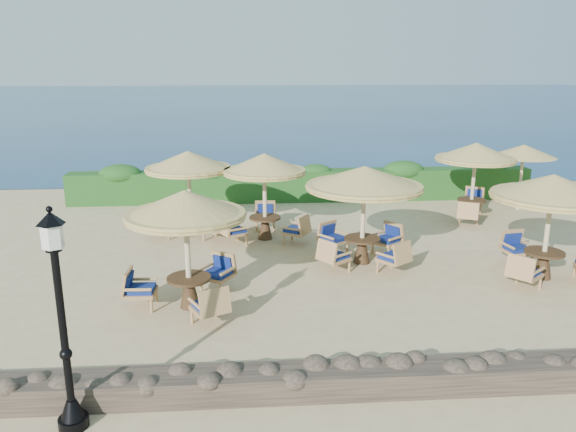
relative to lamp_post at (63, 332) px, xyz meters
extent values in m
plane|color=tan|center=(4.80, 6.80, -1.55)|extent=(120.00, 120.00, 0.00)
plane|color=#0C254E|center=(4.80, 76.80, -1.55)|extent=(160.00, 160.00, 0.00)
cube|color=#174215|center=(4.80, 14.00, -0.95)|extent=(18.00, 0.90, 1.20)
cube|color=brown|center=(4.80, 0.60, -1.33)|extent=(15.00, 0.65, 0.44)
cylinder|color=black|center=(0.00, 0.00, -1.47)|extent=(0.44, 0.44, 0.16)
cone|color=black|center=(0.00, 0.00, -1.25)|extent=(0.36, 0.36, 0.30)
cylinder|color=black|center=(0.00, 0.00, 0.00)|extent=(0.11, 0.11, 2.40)
cylinder|color=silver|center=(0.00, 0.00, 1.43)|extent=(0.30, 0.30, 0.36)
cone|color=black|center=(0.00, 0.00, 1.67)|extent=(0.40, 0.40, 0.18)
cylinder|color=beige|center=(12.60, 12.00, -0.45)|extent=(0.10, 0.10, 2.20)
cone|color=#9F8241|center=(12.60, 12.00, 0.63)|extent=(2.30, 2.30, 0.45)
cylinder|color=beige|center=(1.32, 4.17, -0.35)|extent=(0.12, 0.12, 2.40)
cone|color=#9F8241|center=(1.32, 4.17, 0.83)|extent=(2.60, 2.60, 0.55)
cylinder|color=#9F8241|center=(1.32, 4.17, 0.55)|extent=(2.55, 2.55, 0.14)
cylinder|color=#412B17|center=(1.32, 4.17, -0.87)|extent=(0.96, 0.96, 0.06)
cone|color=#412B17|center=(1.32, 4.17, -1.22)|extent=(0.44, 0.44, 0.64)
cylinder|color=beige|center=(5.68, 6.72, -0.35)|extent=(0.12, 0.12, 2.40)
cone|color=#9F8241|center=(5.68, 6.72, 0.83)|extent=(3.11, 3.11, 0.55)
cylinder|color=#9F8241|center=(5.68, 6.72, 0.55)|extent=(3.04, 3.04, 0.14)
cylinder|color=#412B17|center=(5.68, 6.72, -0.87)|extent=(0.96, 0.96, 0.06)
cone|color=#412B17|center=(5.68, 6.72, -1.22)|extent=(0.44, 0.44, 0.64)
cylinder|color=beige|center=(9.98, 5.28, -0.35)|extent=(0.12, 0.12, 2.40)
cone|color=#9F8241|center=(9.98, 5.28, 0.83)|extent=(2.91, 2.91, 0.55)
cylinder|color=#9F8241|center=(9.98, 5.28, 0.55)|extent=(2.85, 2.85, 0.14)
cylinder|color=#412B17|center=(9.98, 5.28, -0.87)|extent=(0.96, 0.96, 0.06)
cone|color=#412B17|center=(9.98, 5.28, -1.22)|extent=(0.44, 0.44, 0.64)
cylinder|color=beige|center=(0.84, 9.69, -0.35)|extent=(0.12, 0.12, 2.40)
cone|color=#9F8241|center=(0.84, 9.69, 0.83)|extent=(2.65, 2.65, 0.55)
cylinder|color=#9F8241|center=(0.84, 9.69, 0.55)|extent=(2.60, 2.60, 0.14)
cylinder|color=#412B17|center=(0.84, 9.69, -0.87)|extent=(0.96, 0.96, 0.06)
cone|color=#412B17|center=(0.84, 9.69, -1.22)|extent=(0.44, 0.44, 0.64)
cylinder|color=beige|center=(3.15, 9.06, -0.35)|extent=(0.12, 0.12, 2.40)
cone|color=#9F8241|center=(3.15, 9.06, 0.83)|extent=(2.50, 2.50, 0.55)
cylinder|color=#9F8241|center=(3.15, 9.06, 0.55)|extent=(2.45, 2.45, 0.14)
cylinder|color=#412B17|center=(3.15, 9.06, -0.87)|extent=(0.96, 0.96, 0.06)
cone|color=#412B17|center=(3.15, 9.06, -1.22)|extent=(0.44, 0.44, 0.64)
cylinder|color=beige|center=(10.33, 10.82, -0.35)|extent=(0.12, 0.12, 2.40)
cone|color=#9F8241|center=(10.33, 10.82, 0.83)|extent=(2.69, 2.69, 0.55)
cylinder|color=#9F8241|center=(10.33, 10.82, 0.55)|extent=(2.63, 2.63, 0.14)
cylinder|color=#412B17|center=(10.33, 10.82, -0.87)|extent=(0.96, 0.96, 0.06)
cone|color=#412B17|center=(10.33, 10.82, -1.22)|extent=(0.44, 0.44, 0.64)
camera|label=1|loc=(2.64, -7.43, 3.66)|focal=35.00mm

